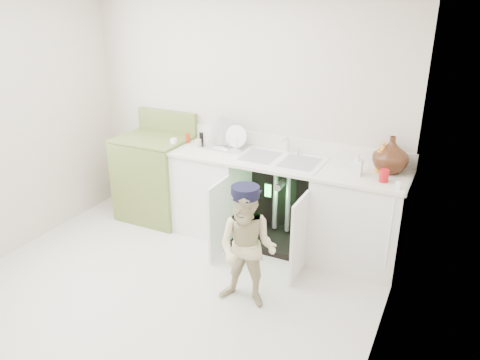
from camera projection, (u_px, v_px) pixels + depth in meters
name	position (u px, v px, depth m)	size (l,w,h in m)	color
ground	(167.00, 290.00, 4.07)	(3.50, 3.50, 0.00)	beige
room_shell	(157.00, 154.00, 3.60)	(6.00, 5.50, 1.26)	beige
counter_run	(282.00, 200.00, 4.66)	(2.44, 1.02, 1.23)	silver
avocado_stove	(156.00, 176.00, 5.24)	(0.75, 0.65, 1.17)	olive
repair_worker	(247.00, 248.00, 3.71)	(0.52, 0.92, 1.04)	beige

